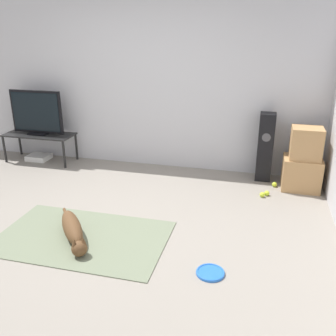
# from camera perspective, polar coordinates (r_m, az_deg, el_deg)

# --- Properties ---
(ground_plane) EXTENTS (12.00, 12.00, 0.00)m
(ground_plane) POSITION_cam_1_polar(r_m,az_deg,el_deg) (4.19, -11.58, -8.87)
(ground_plane) COLOR gray
(wall_back) EXTENTS (8.00, 0.06, 2.55)m
(wall_back) POSITION_cam_1_polar(r_m,az_deg,el_deg) (5.66, -3.23, 12.97)
(wall_back) COLOR silver
(wall_back) RESTS_ON ground_plane
(area_rug) EXTENTS (1.74, 1.08, 0.01)m
(area_rug) POSITION_cam_1_polar(r_m,az_deg,el_deg) (4.02, -12.88, -10.25)
(area_rug) COLOR slate
(area_rug) RESTS_ON ground_plane
(dog) EXTENTS (0.67, 0.84, 0.21)m
(dog) POSITION_cam_1_polar(r_m,az_deg,el_deg) (3.97, -14.30, -9.09)
(dog) COLOR brown
(dog) RESTS_ON area_rug
(frisbee) EXTENTS (0.25, 0.25, 0.03)m
(frisbee) POSITION_cam_1_polar(r_m,az_deg,el_deg) (3.44, 6.47, -15.55)
(frisbee) COLOR blue
(frisbee) RESTS_ON ground_plane
(cardboard_box_lower) EXTENTS (0.49, 0.41, 0.43)m
(cardboard_box_lower) POSITION_cam_1_polar(r_m,az_deg,el_deg) (5.27, 19.65, -0.77)
(cardboard_box_lower) COLOR tan
(cardboard_box_lower) RESTS_ON ground_plane
(cardboard_box_upper) EXTENTS (0.39, 0.32, 0.41)m
(cardboard_box_upper) POSITION_cam_1_polar(r_m,az_deg,el_deg) (5.13, 20.32, 3.56)
(cardboard_box_upper) COLOR tan
(cardboard_box_upper) RESTS_ON cardboard_box_lower
(floor_speaker) EXTENTS (0.21, 0.21, 0.96)m
(floor_speaker) POSITION_cam_1_polar(r_m,az_deg,el_deg) (5.35, 14.60, 3.10)
(floor_speaker) COLOR black
(floor_speaker) RESTS_ON ground_plane
(tv_stand) EXTENTS (1.10, 0.46, 0.45)m
(tv_stand) POSITION_cam_1_polar(r_m,az_deg,el_deg) (6.29, -19.00, 4.49)
(tv_stand) COLOR black
(tv_stand) RESTS_ON ground_plane
(tv) EXTENTS (0.85, 0.20, 0.68)m
(tv) POSITION_cam_1_polar(r_m,az_deg,el_deg) (6.20, -19.41, 7.91)
(tv) COLOR black
(tv) RESTS_ON tv_stand
(tennis_ball_by_boxes) EXTENTS (0.07, 0.07, 0.07)m
(tennis_ball_by_boxes) POSITION_cam_1_polar(r_m,az_deg,el_deg) (5.28, 15.92, -2.43)
(tennis_ball_by_boxes) COLOR #C6E033
(tennis_ball_by_boxes) RESTS_ON ground_plane
(tennis_ball_near_speaker) EXTENTS (0.07, 0.07, 0.07)m
(tennis_ball_near_speaker) POSITION_cam_1_polar(r_m,az_deg,el_deg) (4.99, 14.83, -3.73)
(tennis_ball_near_speaker) COLOR #C6E033
(tennis_ball_near_speaker) RESTS_ON ground_plane
(tennis_ball_loose_on_carpet) EXTENTS (0.07, 0.07, 0.07)m
(tennis_ball_loose_on_carpet) POSITION_cam_1_polar(r_m,az_deg,el_deg) (4.93, 14.17, -3.96)
(tennis_ball_loose_on_carpet) COLOR #C6E033
(tennis_ball_loose_on_carpet) RESTS_ON ground_plane
(game_console) EXTENTS (0.34, 0.29, 0.08)m
(game_console) POSITION_cam_1_polar(r_m,az_deg,el_deg) (6.47, -19.07, 1.58)
(game_console) COLOR white
(game_console) RESTS_ON ground_plane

